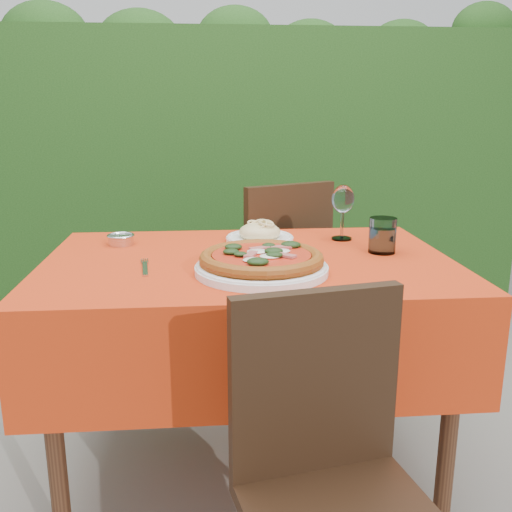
{
  "coord_description": "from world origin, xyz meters",
  "views": [
    {
      "loc": [
        -0.13,
        -1.71,
        1.2
      ],
      "look_at": [
        0.02,
        -0.05,
        0.77
      ],
      "focal_mm": 40.0,
      "sensor_mm": 36.0,
      "label": 1
    }
  ],
  "objects": [
    {
      "name": "pizza_plate",
      "position": [
        0.03,
        -0.16,
        0.78
      ],
      "size": [
        0.38,
        0.38,
        0.07
      ],
      "rotation": [
        0.0,
        0.0,
        -0.01
      ],
      "color": "white",
      "rests_on": "dining_table"
    },
    {
      "name": "steel_ramekin",
      "position": [
        -0.42,
        0.22,
        0.76
      ],
      "size": [
        0.09,
        0.09,
        0.03
      ],
      "primitive_type": "cylinder",
      "color": "silver",
      "rests_on": "dining_table"
    },
    {
      "name": "wine_glass",
      "position": [
        0.35,
        0.23,
        0.88
      ],
      "size": [
        0.08,
        0.08,
        0.2
      ],
      "color": "silver",
      "rests_on": "dining_table"
    },
    {
      "name": "dining_table",
      "position": [
        0.0,
        0.0,
        0.6
      ],
      "size": [
        1.26,
        0.86,
        0.75
      ],
      "color": "#462816",
      "rests_on": "ground"
    },
    {
      "name": "water_glass",
      "position": [
        0.44,
        0.04,
        0.8
      ],
      "size": [
        0.09,
        0.09,
        0.11
      ],
      "color": "silver",
      "rests_on": "dining_table"
    },
    {
      "name": "pasta_plate",
      "position": [
        0.06,
        0.22,
        0.77
      ],
      "size": [
        0.24,
        0.24,
        0.07
      ],
      "rotation": [
        0.0,
        0.0,
        -0.4
      ],
      "color": "white",
      "rests_on": "dining_table"
    },
    {
      "name": "fork",
      "position": [
        -0.31,
        -0.1,
        0.75
      ],
      "size": [
        0.05,
        0.2,
        0.01
      ],
      "primitive_type": "cube",
      "rotation": [
        0.0,
        0.0,
        0.11
      ],
      "color": "#B9BAC1",
      "rests_on": "dining_table"
    },
    {
      "name": "ground",
      "position": [
        0.0,
        0.0,
        0.0
      ],
      "size": [
        60.0,
        60.0,
        0.0
      ],
      "primitive_type": "plane",
      "color": "#625E58",
      "rests_on": "ground"
    },
    {
      "name": "hedge",
      "position": [
        0.0,
        1.55,
        0.92
      ],
      "size": [
        3.2,
        0.55,
        1.78
      ],
      "color": "black",
      "rests_on": "ground"
    },
    {
      "name": "chair_near",
      "position": [
        0.12,
        -0.7,
        0.48
      ],
      "size": [
        0.45,
        0.45,
        0.84
      ],
      "rotation": [
        0.0,
        0.0,
        0.2
      ],
      "color": "black",
      "rests_on": "ground"
    },
    {
      "name": "chair_far",
      "position": [
        0.17,
        0.64,
        0.52
      ],
      "size": [
        0.54,
        0.54,
        0.91
      ],
      "rotation": [
        0.0,
        0.0,
        3.57
      ],
      "color": "black",
      "rests_on": "ground"
    }
  ]
}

